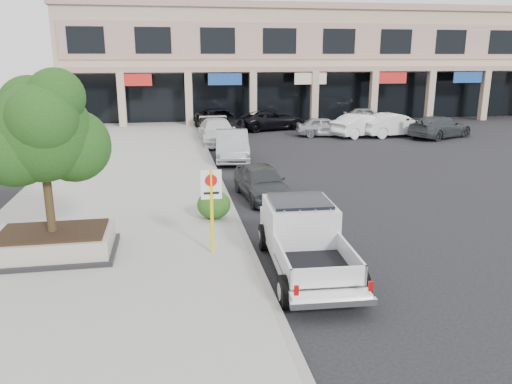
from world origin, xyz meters
TOP-DOWN VIEW (x-y plane):
  - ground at (0.00, 0.00)m, footprint 120.00×120.00m
  - sidewalk at (-5.50, 6.00)m, footprint 8.00×52.00m
  - curb at (-1.55, 6.00)m, footprint 0.20×52.00m
  - strip_mall at (8.00, 33.93)m, footprint 40.55×12.43m
  - planter at (-6.77, 1.12)m, footprint 3.20×2.20m
  - planter_tree at (-6.63, 1.28)m, footprint 2.90×2.55m
  - no_parking_sign at (-2.59, 0.54)m, footprint 0.55×0.09m
  - hedge at (-2.28, 3.50)m, footprint 1.10×0.99m
  - pickup_truck at (-0.35, -0.78)m, footprint 2.19×5.32m
  - curb_car_a at (-0.21, 6.10)m, footprint 1.94×4.01m
  - curb_car_b at (-0.40, 13.55)m, footprint 2.11×4.87m
  - curb_car_c at (-0.65, 18.85)m, footprint 2.23×5.27m
  - curb_car_d at (-0.04, 23.58)m, footprint 3.34×6.23m
  - lot_car_a at (6.85, 20.51)m, footprint 4.07×2.14m
  - lot_car_b at (9.39, 20.05)m, footprint 4.90×3.23m
  - lot_car_c at (14.26, 18.59)m, footprint 5.38×3.94m
  - lot_car_d at (3.97, 24.34)m, footprint 5.60×3.60m
  - lot_car_e at (12.19, 26.15)m, footprint 4.24×2.72m
  - lot_car_f at (11.55, 19.70)m, footprint 4.95×2.36m

SIDE VIEW (x-z plane):
  - ground at x=0.00m, z-range 0.00..0.00m
  - sidewalk at x=-5.50m, z-range 0.00..0.15m
  - curb at x=-1.55m, z-range 0.00..0.15m
  - planter at x=-6.77m, z-range 0.14..0.82m
  - hedge at x=-2.28m, z-range 0.15..1.08m
  - lot_car_a at x=6.85m, z-range 0.00..1.32m
  - curb_car_a at x=-0.21m, z-range 0.00..1.32m
  - lot_car_e at x=12.19m, z-range 0.00..1.34m
  - lot_car_d at x=3.97m, z-range 0.00..1.44m
  - lot_car_c at x=14.26m, z-range 0.00..1.45m
  - curb_car_c at x=-0.65m, z-range 0.00..1.52m
  - lot_car_b at x=9.39m, z-range 0.00..1.53m
  - curb_car_b at x=-0.40m, z-range 0.00..1.56m
  - lot_car_f at x=11.55m, z-range 0.00..1.57m
  - pickup_truck at x=-0.35m, z-range 0.00..1.65m
  - curb_car_d at x=-0.04m, z-range 0.00..1.66m
  - no_parking_sign at x=-2.59m, z-range 0.48..2.78m
  - planter_tree at x=-6.63m, z-range 1.41..5.41m
  - strip_mall at x=8.00m, z-range 0.00..9.50m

